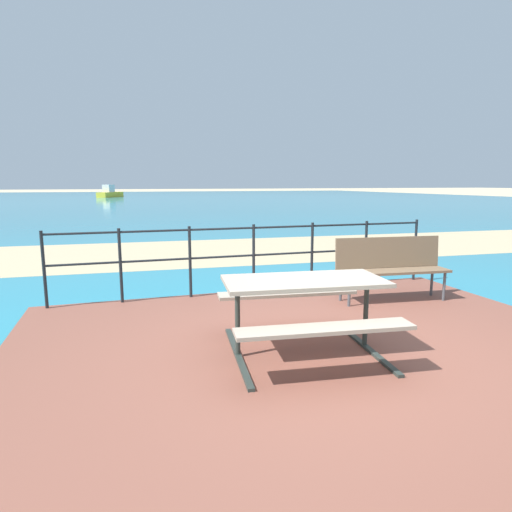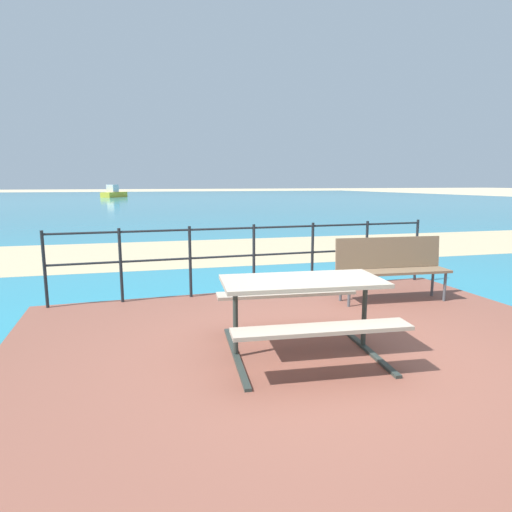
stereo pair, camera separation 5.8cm
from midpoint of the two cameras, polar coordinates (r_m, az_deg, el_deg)
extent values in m
plane|color=beige|center=(4.58, 8.65, -12.86)|extent=(240.00, 240.00, 0.00)
cube|color=brown|center=(4.57, 8.66, -12.52)|extent=(6.40, 5.20, 0.06)
cube|color=teal|center=(43.87, -14.95, 7.08)|extent=(90.00, 90.00, 0.01)
cube|color=tan|center=(11.12, -7.33, 0.58)|extent=(54.15, 6.93, 0.01)
cube|color=tan|center=(4.27, 6.01, -3.32)|extent=(1.65, 0.91, 0.04)
cube|color=tan|center=(3.78, 8.70, -9.51)|extent=(1.59, 0.43, 0.04)
cube|color=tan|center=(4.91, 3.85, -4.92)|extent=(1.59, 0.43, 0.04)
cylinder|color=#2D3833|center=(4.23, -2.85, -8.56)|extent=(0.06, 0.06, 0.73)
cube|color=#2D3833|center=(4.35, -2.81, -12.96)|extent=(0.22, 1.49, 0.03)
cylinder|color=#2D3833|center=(4.60, 13.97, -7.33)|extent=(0.06, 0.06, 0.73)
cube|color=#2D3833|center=(4.71, 13.79, -11.42)|extent=(0.22, 1.49, 0.03)
cube|color=#7A6047|center=(6.48, 17.46, -1.92)|extent=(1.66, 0.56, 0.04)
cube|color=#7A6047|center=(6.60, 16.81, 0.47)|extent=(1.62, 0.22, 0.45)
cylinder|color=#4C5156|center=(6.08, 11.97, -4.54)|extent=(0.04, 0.04, 0.44)
cylinder|color=#4C5156|center=(6.34, 10.89, -3.91)|extent=(0.04, 0.04, 0.44)
cylinder|color=#4C5156|center=(6.79, 23.41, -3.64)|extent=(0.04, 0.04, 0.44)
cylinder|color=#4C5156|center=(7.03, 22.01, -3.12)|extent=(0.04, 0.04, 0.44)
cylinder|color=#1E2328|center=(6.47, -26.47, -1.66)|extent=(0.04, 0.04, 1.06)
cylinder|color=#1E2328|center=(6.38, -17.74, -1.24)|extent=(0.04, 0.04, 1.06)
cylinder|color=#1E2328|center=(6.44, -8.97, -0.79)|extent=(0.04, 0.04, 1.06)
cylinder|color=#1E2328|center=(6.65, -0.57, -0.35)|extent=(0.04, 0.04, 1.06)
cylinder|color=#1E2328|center=(7.00, 7.17, 0.07)|extent=(0.04, 0.04, 1.06)
cylinder|color=#1E2328|center=(7.45, 14.07, 0.45)|extent=(0.04, 0.04, 1.06)
cylinder|color=#1E2328|center=(8.01, 20.10, 0.77)|extent=(0.04, 0.04, 1.06)
cylinder|color=#1E2328|center=(6.59, -0.57, 3.75)|extent=(5.90, 0.03, 0.03)
cylinder|color=#1E2328|center=(6.64, -0.57, 0.11)|extent=(5.90, 0.03, 0.03)
cube|color=yellow|center=(55.62, -18.75, 7.70)|extent=(3.10, 4.40, 0.62)
cube|color=silver|center=(55.32, -18.96, 8.46)|extent=(1.43, 1.62, 0.89)
cone|color=yellow|center=(57.75, -17.57, 7.81)|extent=(0.72, 0.70, 0.55)
camera|label=1|loc=(0.03, -90.26, -0.05)|focal=30.23mm
camera|label=2|loc=(0.03, 89.74, 0.05)|focal=30.23mm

